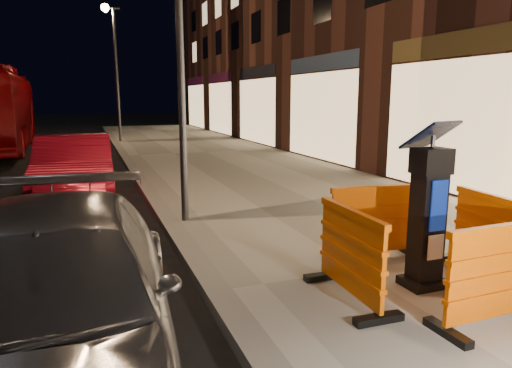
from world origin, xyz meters
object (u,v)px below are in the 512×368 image
object	(u,v)px
car_red	(77,202)
parking_kiosk	(428,211)
barrier_bldgside	(491,236)
barrier_back	(375,223)
barrier_kerbside	(350,255)
barrier_front	(498,276)

from	to	relation	value
car_red	parking_kiosk	bearing A→B (deg)	-59.35
barrier_bldgside	car_red	size ratio (longest dim) A/B	0.29
barrier_back	barrier_bldgside	size ratio (longest dim) A/B	1.00
parking_kiosk	barrier_bldgside	bearing A→B (deg)	3.62
barrier_bldgside	parking_kiosk	bearing A→B (deg)	95.62
barrier_back	barrier_bldgside	xyz separation A→B (m)	(0.95, -0.95, 0.00)
parking_kiosk	car_red	xyz separation A→B (m)	(-3.69, 6.50, -1.01)
parking_kiosk	barrier_kerbside	distance (m)	1.02
barrier_kerbside	barrier_bldgside	distance (m)	1.90
parking_kiosk	barrier_kerbside	xyz separation A→B (m)	(-0.95, 0.00, -0.38)
barrier_front	car_red	size ratio (longest dim) A/B	0.29
barrier_front	barrier_kerbside	distance (m)	1.34
barrier_front	barrier_back	bearing A→B (deg)	88.62
barrier_bldgside	car_red	bearing A→B (deg)	41.15
barrier_kerbside	car_red	world-z (taller)	barrier_kerbside
barrier_kerbside	parking_kiosk	bearing A→B (deg)	-88.38
barrier_back	barrier_kerbside	bearing A→B (deg)	-128.38
barrier_back	car_red	bearing A→B (deg)	130.25
parking_kiosk	barrier_front	bearing A→B (deg)	-86.38
barrier_front	barrier_bldgside	xyz separation A→B (m)	(0.95, 0.95, 0.00)
barrier_front	car_red	xyz separation A→B (m)	(-3.69, 7.45, -0.63)
parking_kiosk	barrier_front	xyz separation A→B (m)	(0.00, -0.95, -0.38)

